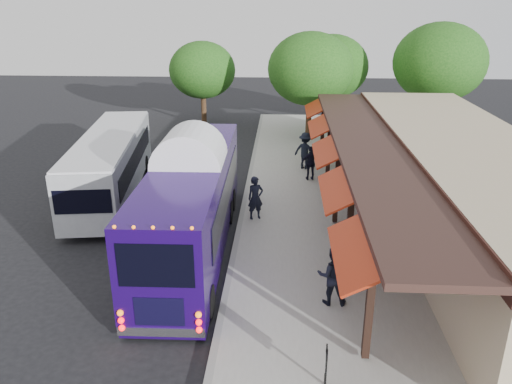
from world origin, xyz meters
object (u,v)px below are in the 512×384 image
(city_bus, at_px, (111,162))
(ped_d, at_px, (305,151))
(ped_a, at_px, (255,198))
(ped_b, at_px, (332,275))
(ped_c, at_px, (311,163))
(coach_bus, at_px, (192,199))
(sign_board, at_px, (326,361))

(city_bus, bearing_deg, ped_d, 15.43)
(ped_a, bearing_deg, ped_b, -89.07)
(ped_a, height_order, ped_c, ped_a)
(coach_bus, distance_m, sign_board, 8.11)
(ped_a, xyz_separation_m, sign_board, (2.10, -9.25, -0.22))
(ped_b, bearing_deg, coach_bus, -35.92)
(coach_bus, distance_m, ped_b, 5.84)
(ped_b, bearing_deg, city_bus, -41.74)
(city_bus, relative_size, ped_d, 5.54)
(ped_d, bearing_deg, ped_b, 120.34)
(ped_b, height_order, ped_c, ped_b)
(ped_d, relative_size, sign_board, 1.97)
(city_bus, distance_m, ped_b, 12.61)
(ped_a, xyz_separation_m, ped_d, (2.22, 6.53, 0.08))
(ped_b, relative_size, sign_board, 1.86)
(ped_a, relative_size, ped_b, 0.97)
(coach_bus, height_order, ped_b, coach_bus)
(ped_c, bearing_deg, sign_board, 79.34)
(ped_a, bearing_deg, ped_c, 40.86)
(sign_board, bearing_deg, ped_d, 94.46)
(coach_bus, xyz_separation_m, ped_a, (2.09, 2.40, -0.86))
(ped_c, xyz_separation_m, sign_board, (-0.33, -14.04, -0.18))
(ped_a, bearing_deg, city_bus, 135.78)
(ped_d, distance_m, sign_board, 15.78)
(city_bus, bearing_deg, ped_c, 5.08)
(coach_bus, height_order, city_bus, coach_bus)
(ped_b, distance_m, sign_board, 3.40)
(coach_bus, relative_size, ped_a, 6.30)
(ped_a, distance_m, ped_c, 5.37)
(ped_b, bearing_deg, ped_a, -65.57)
(coach_bus, bearing_deg, ped_d, 63.38)
(coach_bus, xyz_separation_m, ped_b, (4.61, -3.49, -0.84))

